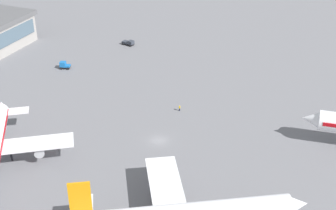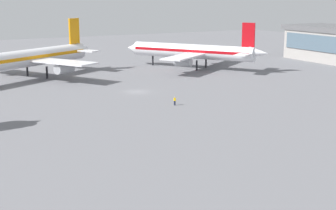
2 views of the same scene
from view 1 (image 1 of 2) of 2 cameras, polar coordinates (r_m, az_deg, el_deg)
name	(u,v)px [view 1 (image 1 of 2)]	position (r m, az deg, el deg)	size (l,w,h in m)	color
ground	(159,141)	(117.44, -1.10, -4.26)	(288.00, 288.00, 0.00)	slate
pushback_tractor	(129,43)	(173.96, -4.71, 7.42)	(2.90, 4.68, 1.90)	black
baggage_tug	(64,65)	(158.17, -12.27, 4.67)	(3.06, 3.64, 2.30)	black
ground_crew_worker	(180,108)	(129.75, 1.39, -0.37)	(0.57, 0.46, 1.67)	#1E2338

